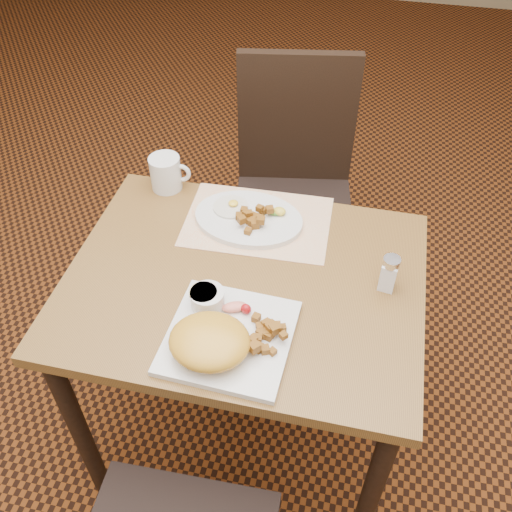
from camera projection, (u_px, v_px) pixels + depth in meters
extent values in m
plane|color=black|center=(247.00, 426.00, 1.97)|extent=(8.00, 8.00, 0.00)
cube|color=brown|center=(244.00, 283.00, 1.45)|extent=(0.90, 0.70, 0.03)
cylinder|color=black|center=(79.00, 430.00, 1.57)|extent=(0.05, 0.05, 0.71)
cylinder|color=black|center=(371.00, 494.00, 1.45)|extent=(0.05, 0.05, 0.71)
cylinder|color=black|center=(154.00, 275.00, 1.99)|extent=(0.05, 0.05, 0.71)
cylinder|color=black|center=(386.00, 315.00, 1.86)|extent=(0.05, 0.05, 0.71)
cube|color=black|center=(293.00, 214.00, 2.08)|extent=(0.49, 0.49, 0.05)
cylinder|color=black|center=(334.00, 230.00, 2.37)|extent=(0.04, 0.04, 0.42)
cylinder|color=black|center=(339.00, 295.00, 2.11)|extent=(0.04, 0.04, 0.42)
cylinder|color=black|center=(248.00, 228.00, 2.38)|extent=(0.04, 0.04, 0.42)
cylinder|color=black|center=(242.00, 292.00, 2.12)|extent=(0.04, 0.04, 0.42)
cube|color=black|center=(297.00, 120.00, 2.03)|extent=(0.42, 0.11, 0.50)
cube|color=white|center=(258.00, 221.00, 1.59)|extent=(0.41, 0.30, 0.00)
cube|color=silver|center=(229.00, 337.00, 1.30)|extent=(0.29, 0.29, 0.02)
ellipsoid|color=gold|center=(210.00, 341.00, 1.24)|extent=(0.18, 0.16, 0.07)
ellipsoid|color=gold|center=(219.00, 356.00, 1.24)|extent=(0.07, 0.06, 0.02)
ellipsoid|color=gold|center=(188.00, 332.00, 1.28)|extent=(0.07, 0.06, 0.02)
cylinder|color=silver|center=(207.00, 299.00, 1.34)|extent=(0.08, 0.08, 0.04)
cylinder|color=beige|center=(203.00, 292.00, 1.33)|extent=(0.07, 0.07, 0.01)
ellipsoid|color=#387223|center=(237.00, 306.00, 1.34)|extent=(0.04, 0.04, 0.01)
ellipsoid|color=red|center=(246.00, 309.00, 1.33)|extent=(0.03, 0.03, 0.03)
ellipsoid|color=#F28C72|center=(234.00, 307.00, 1.34)|extent=(0.07, 0.05, 0.02)
cylinder|color=white|center=(231.00, 207.00, 1.61)|extent=(0.10, 0.10, 0.01)
ellipsoid|color=yellow|center=(233.00, 203.00, 1.60)|extent=(0.03, 0.03, 0.01)
ellipsoid|color=#387223|center=(274.00, 212.00, 1.59)|extent=(0.05, 0.04, 0.01)
ellipsoid|color=yellow|center=(280.00, 211.00, 1.58)|extent=(0.04, 0.04, 0.02)
cube|color=white|center=(388.00, 276.00, 1.39)|extent=(0.04, 0.04, 0.08)
cylinder|color=silver|center=(392.00, 262.00, 1.36)|extent=(0.05, 0.05, 0.02)
cylinder|color=silver|center=(166.00, 173.00, 1.67)|extent=(0.09, 0.09, 0.10)
torus|color=silver|center=(181.00, 173.00, 1.66)|extent=(0.06, 0.02, 0.06)
cube|color=#8F5817|center=(268.00, 327.00, 1.30)|extent=(0.03, 0.03, 0.02)
cube|color=#8F5817|center=(271.00, 327.00, 1.28)|extent=(0.02, 0.02, 0.02)
cube|color=#8F5817|center=(269.00, 333.00, 1.28)|extent=(0.03, 0.02, 0.02)
cube|color=#8F5817|center=(255.00, 347.00, 1.24)|extent=(0.03, 0.03, 0.02)
cube|color=#8F5817|center=(271.00, 327.00, 1.28)|extent=(0.03, 0.03, 0.02)
cube|color=#8F5817|center=(265.00, 334.00, 1.28)|extent=(0.02, 0.02, 0.02)
cube|color=#8F5817|center=(273.00, 352.00, 1.25)|extent=(0.02, 0.02, 0.01)
cube|color=#8F5817|center=(257.00, 339.00, 1.28)|extent=(0.02, 0.02, 0.02)
cube|color=#8F5817|center=(268.00, 335.00, 1.28)|extent=(0.03, 0.03, 0.02)
cube|color=#8F5817|center=(274.00, 329.00, 1.27)|extent=(0.03, 0.03, 0.02)
cube|color=#8F5817|center=(261.00, 332.00, 1.29)|extent=(0.02, 0.02, 0.02)
cube|color=#8F5817|center=(253.00, 339.00, 1.26)|extent=(0.02, 0.02, 0.02)
cube|color=#8F5817|center=(256.00, 318.00, 1.32)|extent=(0.02, 0.02, 0.02)
cube|color=#8F5817|center=(282.00, 328.00, 1.30)|extent=(0.02, 0.02, 0.01)
cube|color=#8F5817|center=(266.00, 324.00, 1.30)|extent=(0.03, 0.03, 0.02)
cube|color=#8F5817|center=(260.00, 327.00, 1.30)|extent=(0.02, 0.02, 0.02)
cube|color=#8F5817|center=(276.00, 327.00, 1.28)|extent=(0.03, 0.03, 0.02)
cube|color=#8F5817|center=(265.00, 334.00, 1.29)|extent=(0.02, 0.02, 0.01)
cube|color=#8F5817|center=(271.00, 329.00, 1.30)|extent=(0.02, 0.02, 0.01)
cube|color=#8F5817|center=(272.00, 326.00, 1.30)|extent=(0.03, 0.03, 0.02)
cube|color=#8F5817|center=(258.00, 347.00, 1.26)|extent=(0.03, 0.03, 0.02)
cube|color=#8F5817|center=(265.00, 350.00, 1.25)|extent=(0.02, 0.02, 0.02)
cube|color=#8F5817|center=(283.00, 335.00, 1.26)|extent=(0.02, 0.02, 0.01)
cube|color=#8F5817|center=(269.00, 324.00, 1.29)|extent=(0.02, 0.02, 0.02)
cube|color=#8F5817|center=(248.00, 231.00, 1.53)|extent=(0.02, 0.02, 0.01)
cube|color=#8F5817|center=(270.00, 209.00, 1.57)|extent=(0.03, 0.03, 0.02)
cube|color=#8F5817|center=(260.00, 208.00, 1.57)|extent=(0.02, 0.02, 0.02)
cube|color=#8F5817|center=(250.00, 221.00, 1.55)|extent=(0.02, 0.02, 0.02)
cube|color=#8F5817|center=(261.00, 220.00, 1.53)|extent=(0.02, 0.02, 0.02)
cube|color=#8F5817|center=(244.00, 211.00, 1.58)|extent=(0.02, 0.02, 0.02)
cube|color=#8F5817|center=(239.00, 216.00, 1.57)|extent=(0.02, 0.02, 0.02)
cube|color=#8F5817|center=(253.00, 222.00, 1.55)|extent=(0.03, 0.02, 0.02)
cube|color=#8F5817|center=(253.00, 218.00, 1.56)|extent=(0.03, 0.03, 0.02)
cube|color=#8F5817|center=(254.00, 217.00, 1.56)|extent=(0.03, 0.03, 0.02)
cube|color=#8F5817|center=(246.00, 213.00, 1.56)|extent=(0.02, 0.02, 0.01)
cube|color=#8F5817|center=(255.00, 224.00, 1.54)|extent=(0.03, 0.03, 0.02)
cube|color=#8F5817|center=(260.00, 218.00, 1.54)|extent=(0.02, 0.02, 0.02)
cube|color=#8F5817|center=(242.00, 220.00, 1.53)|extent=(0.03, 0.03, 0.02)
cube|color=#8F5817|center=(244.00, 217.00, 1.57)|extent=(0.03, 0.02, 0.02)
cube|color=#8F5817|center=(241.00, 217.00, 1.56)|extent=(0.03, 0.03, 0.02)
cube|color=#8F5817|center=(263.00, 210.00, 1.58)|extent=(0.02, 0.02, 0.02)
cube|color=#8F5817|center=(249.00, 213.00, 1.55)|extent=(0.02, 0.02, 0.02)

